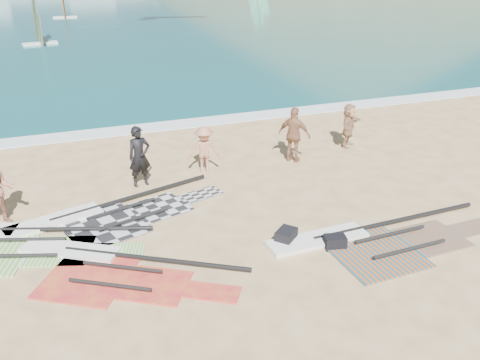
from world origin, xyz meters
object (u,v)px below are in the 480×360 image
object	(u,v)px
gear_bag_near	(286,236)
person_wetsuit	(139,157)
rig_green	(7,241)
beachgoer_mid	(204,150)
rig_grey	(105,216)
gear_bag_far	(335,242)
beachgoer_back	(294,135)
rig_orange	(371,240)
rig_red	(106,267)
beachgoer_right	(349,125)

from	to	relation	value
gear_bag_near	person_wetsuit	size ratio (longest dim) A/B	0.30
rig_green	beachgoer_mid	world-z (taller)	beachgoer_mid
rig_grey	gear_bag_far	bearing A→B (deg)	-51.74
person_wetsuit	beachgoer_mid	world-z (taller)	person_wetsuit
person_wetsuit	beachgoer_mid	distance (m)	2.20
rig_grey	beachgoer_back	bearing A→B (deg)	-0.78
person_wetsuit	rig_green	bearing A→B (deg)	-158.98
rig_orange	beachgoer_mid	xyz separation A→B (m)	(-2.80, 5.79, 0.77)
rig_red	rig_orange	bearing A→B (deg)	22.16
rig_orange	gear_bag_near	distance (m)	2.24
person_wetsuit	beachgoer_right	world-z (taller)	person_wetsuit
rig_red	beachgoer_right	distance (m)	11.11
beachgoer_back	beachgoer_right	world-z (taller)	beachgoer_back
beachgoer_back	rig_orange	bearing A→B (deg)	130.22
beachgoer_right	rig_green	bearing A→B (deg)	153.24
beachgoer_back	rig_red	bearing A→B (deg)	77.87
beachgoer_mid	rig_red	bearing A→B (deg)	-117.11
beachgoer_right	rig_orange	bearing A→B (deg)	-157.30
person_wetsuit	beachgoer_right	bearing A→B (deg)	-4.47
rig_grey	gear_bag_far	xyz separation A→B (m)	(5.33, -3.68, 0.11)
rig_red	beachgoer_back	distance (m)	8.57
beachgoer_back	beachgoer_right	distance (m)	2.68
rig_green	rig_red	xyz separation A→B (m)	(2.26, -2.07, -0.00)
beachgoer_back	beachgoer_right	bearing A→B (deg)	-120.67
person_wetsuit	beachgoer_back	bearing A→B (deg)	-8.71
gear_bag_near	beachgoer_back	world-z (taller)	beachgoer_back
rig_green	beachgoer_mid	xyz separation A→B (m)	(6.14, 2.63, 0.77)
rig_orange	rig_grey	bearing A→B (deg)	147.07
rig_green	rig_orange	distance (m)	9.48
gear_bag_near	rig_green	bearing A→B (deg)	160.25
person_wetsuit	beachgoer_mid	size ratio (longest dim) A/B	1.19
rig_orange	beachgoer_right	distance (m)	7.15
gear_bag_far	beachgoer_mid	bearing A→B (deg)	107.04
rig_orange	gear_bag_far	world-z (taller)	gear_bag_far
rig_grey	rig_orange	xyz separation A→B (m)	(6.37, -3.75, 0.00)
gear_bag_far	beachgoer_right	distance (m)	7.58
gear_bag_near	beachgoer_mid	xyz separation A→B (m)	(-0.68, 5.07, 0.64)
rig_grey	rig_orange	world-z (taller)	rig_orange
beachgoer_right	gear_bag_near	bearing A→B (deg)	-174.08
beachgoer_mid	person_wetsuit	bearing A→B (deg)	-162.18
gear_bag_near	beachgoer_back	size ratio (longest dim) A/B	0.29
rig_orange	person_wetsuit	xyz separation A→B (m)	(-4.98, 5.58, 0.93)
rig_red	beachgoer_right	size ratio (longest dim) A/B	3.14
gear_bag_near	beachgoer_right	xyz separation A→B (m)	(5.16, 5.71, 0.65)
gear_bag_far	person_wetsuit	bearing A→B (deg)	125.50
rig_grey	gear_bag_near	distance (m)	5.23
rig_red	gear_bag_far	bearing A→B (deg)	21.15
gear_bag_near	gear_bag_far	world-z (taller)	gear_bag_near
rig_red	gear_bag_near	world-z (taller)	gear_bag_near
rig_orange	beachgoer_mid	bearing A→B (deg)	113.34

